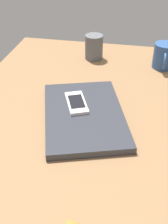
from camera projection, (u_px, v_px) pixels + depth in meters
desk_surface at (85, 130)px, 80.97cm from camera, size 120.00×80.00×3.00cm
laptop_closed at (84, 115)px, 82.66cm from camera, size 38.33×31.06×2.06cm
cell_phone_on_laptop at (76, 103)px, 84.97cm from camera, size 12.60×9.30×1.08cm
coffee_mug at (164, 56)px, 106.65cm from camera, size 11.22×7.80×9.23cm
pen_cup at (94, 47)px, 112.98cm from camera, size 6.92×6.92×9.56cm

